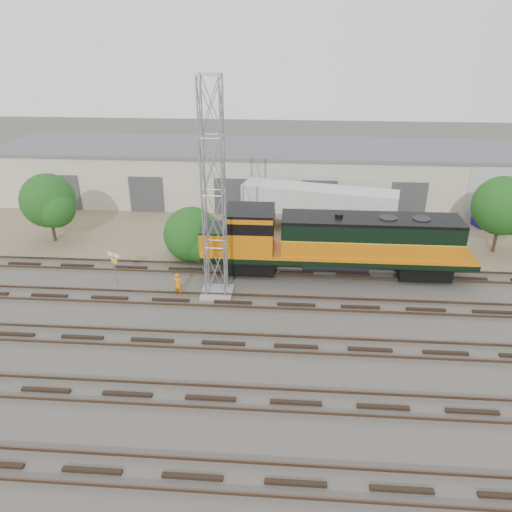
# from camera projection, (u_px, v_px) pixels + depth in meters

# --- Properties ---
(ground) EXTENTS (140.00, 140.00, 0.00)m
(ground) POSITION_uv_depth(u_px,v_px,m) (296.00, 318.00, 29.98)
(ground) COLOR #47423A
(ground) RESTS_ON ground
(dirt_strip) EXTENTS (80.00, 16.00, 0.02)m
(dirt_strip) POSITION_uv_depth(u_px,v_px,m) (296.00, 227.00, 43.56)
(dirt_strip) COLOR #726047
(dirt_strip) RESTS_ON ground
(tracks) EXTENTS (80.00, 20.40, 0.28)m
(tracks) POSITION_uv_depth(u_px,v_px,m) (296.00, 346.00, 27.23)
(tracks) COLOR black
(tracks) RESTS_ON ground
(warehouse) EXTENTS (58.40, 10.40, 5.30)m
(warehouse) POSITION_uv_depth(u_px,v_px,m) (298.00, 173.00, 49.67)
(warehouse) COLOR beige
(warehouse) RESTS_ON ground
(locomotive) EXTENTS (18.61, 3.27, 4.47)m
(locomotive) POSITION_uv_depth(u_px,v_px,m) (332.00, 242.00, 34.18)
(locomotive) COLOR black
(locomotive) RESTS_ON tracks
(signal_tower) EXTENTS (2.01, 2.01, 13.62)m
(signal_tower) POSITION_uv_depth(u_px,v_px,m) (214.00, 197.00, 29.94)
(signal_tower) COLOR gray
(signal_tower) RESTS_ON ground
(sign_post) EXTENTS (0.91, 0.43, 2.39)m
(sign_post) POSITION_uv_depth(u_px,v_px,m) (114.00, 262.00, 33.19)
(sign_post) COLOR gray
(sign_post) RESTS_ON ground
(worker) EXTENTS (0.63, 0.47, 1.59)m
(worker) POSITION_uv_depth(u_px,v_px,m) (178.00, 284.00, 32.25)
(worker) COLOR orange
(worker) RESTS_ON ground
(semi_trailer) EXTENTS (13.02, 5.31, 3.93)m
(semi_trailer) POSITION_uv_depth(u_px,v_px,m) (322.00, 205.00, 41.46)
(semi_trailer) COLOR silver
(semi_trailer) RESTS_ON ground
(dumpster_blue) EXTENTS (1.94, 1.87, 1.50)m
(dumpster_blue) POSITION_uv_depth(u_px,v_px,m) (485.00, 218.00, 43.45)
(dumpster_blue) COLOR navy
(dumpster_blue) RESTS_ON ground
(tree_west) EXTENTS (4.49, 4.28, 5.60)m
(tree_west) POSITION_uv_depth(u_px,v_px,m) (50.00, 203.00, 39.24)
(tree_west) COLOR #382619
(tree_west) RESTS_ON ground
(tree_mid) EXTENTS (4.37, 4.16, 4.16)m
(tree_mid) POSITION_uv_depth(u_px,v_px,m) (194.00, 237.00, 37.10)
(tree_mid) COLOR #382619
(tree_mid) RESTS_ON ground
(tree_east) EXTENTS (4.67, 4.44, 6.00)m
(tree_east) POSITION_uv_depth(u_px,v_px,m) (506.00, 208.00, 37.11)
(tree_east) COLOR #382619
(tree_east) RESTS_ON ground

